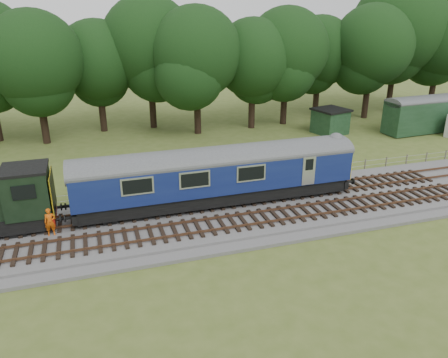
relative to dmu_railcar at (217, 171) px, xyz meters
name	(u,v)px	position (x,y,z in m)	size (l,w,h in m)	color
ground	(214,218)	(-0.64, -1.40, -2.61)	(120.00, 120.00, 0.00)	#475920
ballast	(214,216)	(-0.64, -1.40, -2.43)	(70.00, 7.00, 0.35)	#4C4C4F
track_north	(208,203)	(-0.64, 0.00, -2.19)	(67.20, 2.40, 0.21)	black
track_south	(221,224)	(-0.64, -3.00, -2.19)	(67.20, 2.40, 0.21)	black
fence	(196,191)	(-0.64, 3.10, -2.61)	(64.00, 0.12, 1.00)	#6B6054
tree_line	(157,130)	(-0.64, 20.60, -2.61)	(70.00, 8.00, 18.00)	black
dmu_railcar	(217,171)	(0.00, 0.00, 0.00)	(18.05, 2.86, 3.88)	black
worker	(50,222)	(-10.15, -1.29, -1.43)	(0.60, 0.39, 1.65)	#DA550B
parked_coach	(446,110)	(29.04, 11.64, -0.49)	(14.88, 3.45, 3.77)	#16321A
shed	(330,121)	(16.50, 14.01, -1.29)	(3.85, 3.85, 2.59)	#16321A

